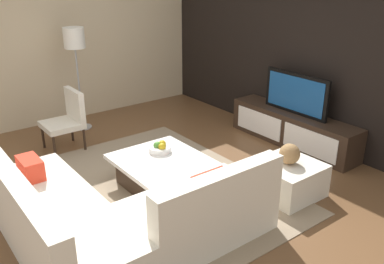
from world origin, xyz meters
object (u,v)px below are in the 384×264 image
object	(u,v)px
ottoman	(287,179)
coffee_table	(162,172)
fruit_bowl	(160,148)
decorative_ball	(290,154)
television	(296,94)
sectional_couch	(110,216)
floor_lamp	(75,44)
accent_chair_near	(68,117)
media_console	(293,129)

from	to	relation	value
ottoman	coffee_table	bearing A→B (deg)	-133.80
fruit_bowl	decorative_ball	bearing A→B (deg)	38.89
fruit_bowl	ottoman	bearing A→B (deg)	38.89
television	fruit_bowl	bearing A→B (deg)	-97.20
sectional_couch	floor_lamp	xyz separation A→B (m)	(-3.07, 1.05, 1.11)
ottoman	fruit_bowl	xyz separation A→B (m)	(-1.21, -0.98, 0.23)
television	coffee_table	size ratio (longest dim) A/B	1.03
television	fruit_bowl	xyz separation A→B (m)	(-0.28, -2.19, -0.37)
television	floor_lamp	xyz separation A→B (m)	(-2.58, -2.23, 0.59)
accent_chair_near	sectional_couch	bearing A→B (deg)	-18.69
accent_chair_near	floor_lamp	world-z (taller)	floor_lamp
floor_lamp	fruit_bowl	size ratio (longest dim) A/B	5.90
media_console	coffee_table	xyz separation A→B (m)	(-0.10, -2.30, -0.05)
accent_chair_near	fruit_bowl	bearing A→B (deg)	11.99
coffee_table	fruit_bowl	size ratio (longest dim) A/B	3.83
television	sectional_couch	bearing A→B (deg)	-81.41
coffee_table	sectional_couch	bearing A→B (deg)	-58.85
sectional_couch	fruit_bowl	bearing A→B (deg)	125.39
floor_lamp	ottoman	distance (m)	3.85
floor_lamp	fruit_bowl	xyz separation A→B (m)	(2.30, 0.04, -0.96)
media_console	fruit_bowl	size ratio (longest dim) A/B	7.54
media_console	floor_lamp	distance (m)	3.60
accent_chair_near	ottoman	world-z (taller)	accent_chair_near
accent_chair_near	fruit_bowl	world-z (taller)	accent_chair_near
sectional_couch	floor_lamp	size ratio (longest dim) A/B	1.39
ottoman	media_console	bearing A→B (deg)	127.68
coffee_table	ottoman	size ratio (longest dim) A/B	1.53
sectional_couch	decorative_ball	bearing A→B (deg)	77.95
sectional_couch	ottoman	bearing A→B (deg)	77.95
television	ottoman	world-z (taller)	television
television	decorative_ball	bearing A→B (deg)	-52.33
sectional_couch	fruit_bowl	size ratio (longest dim) A/B	8.22
media_console	accent_chair_near	world-z (taller)	accent_chair_near
floor_lamp	media_console	bearing A→B (deg)	40.92
floor_lamp	fruit_bowl	distance (m)	2.49
media_console	coffee_table	size ratio (longest dim) A/B	1.97
media_console	television	size ratio (longest dim) A/B	1.92
ottoman	decorative_ball	xyz separation A→B (m)	(0.00, 0.00, 0.32)
television	coffee_table	xyz separation A→B (m)	(-0.10, -2.30, -0.60)
media_console	accent_chair_near	bearing A→B (deg)	-125.38
media_console	television	distance (m)	0.55
sectional_couch	ottoman	size ratio (longest dim) A/B	3.29
decorative_ball	accent_chair_near	bearing A→B (deg)	-152.38
sectional_couch	accent_chair_near	bearing A→B (deg)	166.78
media_console	ottoman	distance (m)	1.54
fruit_bowl	floor_lamp	bearing A→B (deg)	-179.02
accent_chair_near	fruit_bowl	xyz separation A→B (m)	(1.65, 0.52, -0.06)
media_console	coffee_table	world-z (taller)	media_console
media_console	sectional_couch	size ratio (longest dim) A/B	0.92
sectional_couch	coffee_table	distance (m)	1.16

